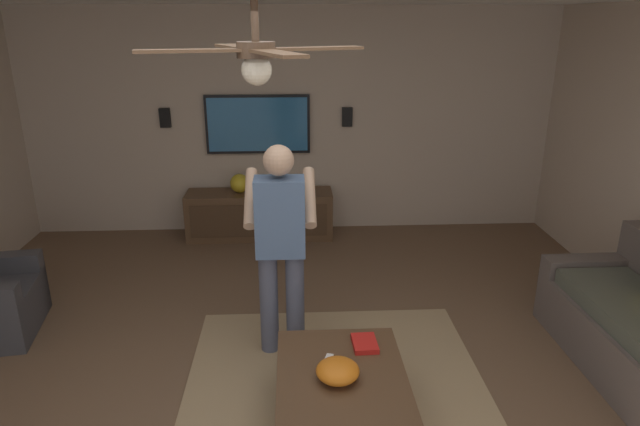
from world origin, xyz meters
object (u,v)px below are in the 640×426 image
book (365,343)px  vase_round (240,183)px  remote_white (327,362)px  wall_speaker_left (347,117)px  ceiling_fan (256,56)px  person_standing (281,239)px  media_console (260,215)px  bowl (338,371)px  coffee_table (341,386)px  wall_speaker_right (165,118)px  tv (258,124)px

book → vase_round: vase_round is taller
remote_white → wall_speaker_left: (3.46, -0.45, 0.97)m
vase_round → ceiling_fan: size_ratio=0.19×
person_standing → remote_white: bearing=-159.4°
person_standing → remote_white: (-0.80, -0.30, -0.52)m
book → wall_speaker_left: 3.41m
media_console → bowl: 3.44m
remote_white → wall_speaker_left: bearing=11.3°
media_console → vase_round: size_ratio=7.73×
coffee_table → book: 0.36m
bowl → wall_speaker_right: wall_speaker_right is taller
ceiling_fan → wall_speaker_right: bearing=20.1°
remote_white → book: bearing=-36.0°
wall_speaker_left → media_console: bearing=103.7°
remote_white → person_standing: bearing=39.0°
tv → wall_speaker_left: bearing=90.7°
person_standing → remote_white: person_standing is taller
vase_round → wall_speaker_right: (0.24, 0.84, 0.73)m
tv → book: bearing=14.7°
tv → vase_round: (-0.23, 0.22, -0.64)m
person_standing → bowl: (-0.97, -0.35, -0.47)m
person_standing → coffee_table: bearing=-156.9°
wall_speaker_left → person_standing: bearing=164.3°
wall_speaker_right → person_standing: bearing=-152.9°
book → ceiling_fan: ceiling_fan is taller
coffee_table → remote_white: (0.10, 0.08, 0.12)m
vase_round → tv: bearing=-44.6°
vase_round → wall_speaker_right: size_ratio=1.00×
coffee_table → book: size_ratio=4.55×
wall_speaker_left → tv: bearing=90.7°
media_console → wall_speaker_right: wall_speaker_right is taller
ceiling_fan → media_console: bearing=3.8°
coffee_table → vase_round: 3.46m
tv → wall_speaker_right: bearing=-90.7°
book → bowl: bearing=147.1°
vase_round → wall_speaker_left: size_ratio=1.00×
media_console → vase_round: (0.01, 0.22, 0.39)m
tv → book: (-3.26, -0.86, -0.89)m
person_standing → book: person_standing is taller
bowl → remote_white: (0.17, 0.05, -0.05)m
book → ceiling_fan: 1.98m
remote_white → coffee_table: bearing=-122.1°
ceiling_fan → bowl: bearing=-108.2°
wall_speaker_right → ceiling_fan: ceiling_fan is taller
remote_white → wall_speaker_right: wall_speaker_right is taller
tv → wall_speaker_left: (0.01, -1.04, 0.07)m
wall_speaker_left → ceiling_fan: 3.69m
person_standing → remote_white: size_ratio=10.93×
coffee_table → ceiling_fan: (0.07, 0.46, 1.99)m
media_console → ceiling_fan: bearing=3.8°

